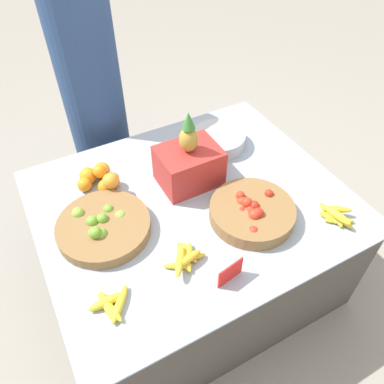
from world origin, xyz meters
TOP-DOWN VIEW (x-y plane):
  - ground_plane at (0.00, 0.00)m, footprint 12.00×12.00m
  - market_table at (0.00, 0.00)m, footprint 1.42×1.19m
  - lime_bowl at (-0.43, 0.02)m, footprint 0.40×0.40m
  - tomato_basket at (0.18, -0.22)m, footprint 0.38×0.38m
  - orange_pile at (-0.34, 0.29)m, footprint 0.20×0.22m
  - metal_bowl at (0.32, 0.30)m, footprint 0.29×0.29m
  - price_sign at (-0.08, -0.45)m, footprint 0.12×0.03m
  - produce_crate at (0.05, 0.12)m, footprint 0.29×0.22m
  - banana_bunch_back_center at (-0.19, -0.29)m, footprint 0.19×0.17m
  - banana_bunch_front_left at (-0.52, -0.34)m, footprint 0.17×0.16m
  - banana_bunch_front_right at (0.50, -0.41)m, footprint 0.14×0.19m
  - vendor_person at (-0.17, 0.88)m, footprint 0.35×0.35m

SIDE VIEW (x-z plane):
  - ground_plane at x=0.00m, z-range 0.00..0.00m
  - market_table at x=0.00m, z-range 0.00..0.65m
  - banana_bunch_front_left at x=-0.52m, z-range 0.64..0.68m
  - banana_bunch_back_center at x=-0.19m, z-range 0.64..0.70m
  - banana_bunch_front_right at x=0.50m, z-range 0.64..0.70m
  - lime_bowl at x=-0.43m, z-range 0.63..0.72m
  - tomato_basket at x=0.18m, z-range 0.63..0.73m
  - metal_bowl at x=0.32m, z-range 0.65..0.72m
  - price_sign at x=-0.08m, z-range 0.65..0.74m
  - orange_pile at x=-0.34m, z-range 0.63..0.76m
  - vendor_person at x=-0.17m, z-range -0.06..1.55m
  - produce_crate at x=0.05m, z-range 0.56..0.96m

